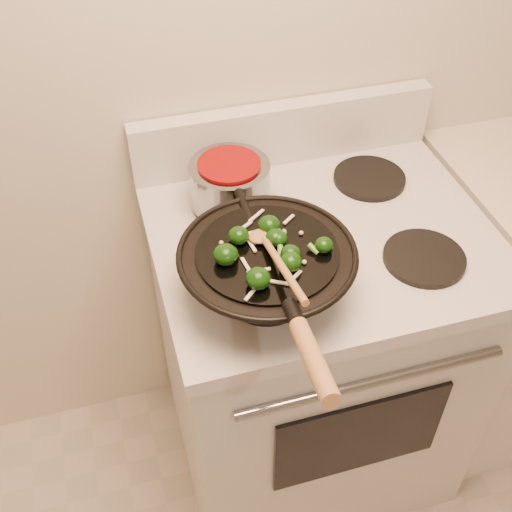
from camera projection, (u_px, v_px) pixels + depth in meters
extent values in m
plane|color=beige|center=(370.00, 1.00, 1.48)|extent=(3.50, 0.00, 3.50)
cube|color=silver|center=(310.00, 359.00, 1.81)|extent=(0.76, 0.64, 0.88)
cube|color=silver|center=(322.00, 238.00, 1.49)|extent=(0.78, 0.66, 0.04)
cube|color=silver|center=(284.00, 133.00, 1.63)|extent=(0.78, 0.05, 0.16)
cylinder|color=gray|center=(373.00, 382.00, 1.34)|extent=(0.60, 0.02, 0.02)
cube|color=black|center=(360.00, 438.00, 1.50)|extent=(0.42, 0.01, 0.28)
cylinder|color=black|center=(267.00, 291.00, 1.33)|extent=(0.18, 0.18, 0.01)
cylinder|color=black|center=(424.00, 258.00, 1.40)|extent=(0.18, 0.18, 0.01)
cylinder|color=black|center=(231.00, 203.00, 1.54)|extent=(0.18, 0.18, 0.01)
cylinder|color=black|center=(369.00, 178.00, 1.61)|extent=(0.18, 0.18, 0.01)
torus|color=black|center=(267.00, 253.00, 1.25)|extent=(0.36, 0.36, 0.01)
cylinder|color=black|center=(267.00, 252.00, 1.25)|extent=(0.28, 0.28, 0.01)
cylinder|color=black|center=(293.00, 314.00, 1.08)|extent=(0.03, 0.06, 0.04)
cylinder|color=#A26E3F|center=(314.00, 360.00, 0.97)|extent=(0.05, 0.19, 0.07)
ellipsoid|color=black|center=(229.00, 253.00, 1.22)|extent=(0.03, 0.03, 0.03)
cylinder|color=#528931|center=(235.00, 255.00, 1.23)|extent=(0.02, 0.01, 0.01)
ellipsoid|color=black|center=(278.00, 239.00, 1.25)|extent=(0.04, 0.04, 0.03)
ellipsoid|color=black|center=(258.00, 278.00, 1.17)|extent=(0.05, 0.05, 0.04)
ellipsoid|color=black|center=(239.00, 235.00, 1.26)|extent=(0.04, 0.04, 0.04)
cylinder|color=#528931|center=(245.00, 238.00, 1.27)|extent=(0.02, 0.01, 0.01)
ellipsoid|color=black|center=(290.00, 253.00, 1.22)|extent=(0.04, 0.04, 0.03)
ellipsoid|color=black|center=(291.00, 262.00, 1.20)|extent=(0.04, 0.04, 0.04)
ellipsoid|color=black|center=(324.00, 245.00, 1.24)|extent=(0.04, 0.04, 0.03)
cylinder|color=#528931|center=(329.00, 247.00, 1.25)|extent=(0.02, 0.02, 0.02)
ellipsoid|color=black|center=(275.00, 237.00, 1.25)|extent=(0.04, 0.04, 0.03)
ellipsoid|color=black|center=(225.00, 255.00, 1.21)|extent=(0.05, 0.05, 0.04)
ellipsoid|color=black|center=(269.00, 225.00, 1.28)|extent=(0.04, 0.04, 0.04)
cylinder|color=#528931|center=(275.00, 228.00, 1.29)|extent=(0.02, 0.02, 0.01)
cube|color=white|center=(245.00, 226.00, 1.30)|extent=(0.03, 0.03, 0.00)
cube|color=white|center=(283.00, 283.00, 1.18)|extent=(0.05, 0.03, 0.00)
cube|color=white|center=(259.00, 271.00, 1.20)|extent=(0.05, 0.01, 0.00)
cube|color=white|center=(289.00, 219.00, 1.31)|extent=(0.03, 0.03, 0.00)
cube|color=white|center=(246.00, 265.00, 1.22)|extent=(0.01, 0.04, 0.00)
cube|color=white|center=(251.00, 293.00, 1.16)|extent=(0.03, 0.03, 0.00)
cube|color=white|center=(251.00, 245.00, 1.26)|extent=(0.01, 0.05, 0.00)
cube|color=white|center=(248.00, 234.00, 1.28)|extent=(0.04, 0.01, 0.00)
cube|color=white|center=(295.00, 276.00, 1.19)|extent=(0.03, 0.03, 0.00)
cube|color=white|center=(256.00, 216.00, 1.32)|extent=(0.04, 0.03, 0.00)
cylinder|color=#549530|center=(225.00, 255.00, 1.23)|extent=(0.02, 0.02, 0.02)
cylinder|color=#549530|center=(234.00, 237.00, 1.26)|extent=(0.02, 0.01, 0.01)
cylinder|color=#549530|center=(277.00, 239.00, 1.26)|extent=(0.02, 0.03, 0.02)
cylinder|color=#549530|center=(313.00, 249.00, 1.24)|extent=(0.02, 0.03, 0.01)
cylinder|color=#549530|center=(293.00, 256.00, 1.23)|extent=(0.03, 0.02, 0.01)
cylinder|color=#549530|center=(264.00, 273.00, 1.19)|extent=(0.02, 0.02, 0.02)
cylinder|color=#549530|center=(275.00, 233.00, 1.28)|extent=(0.02, 0.02, 0.01)
cylinder|color=#549530|center=(280.00, 251.00, 1.24)|extent=(0.02, 0.02, 0.01)
cylinder|color=#549530|center=(284.00, 234.00, 1.27)|extent=(0.03, 0.01, 0.02)
sphere|color=beige|center=(301.00, 233.00, 1.28)|extent=(0.01, 0.01, 0.01)
sphere|color=beige|center=(304.00, 262.00, 1.22)|extent=(0.01, 0.01, 0.01)
sphere|color=beige|center=(255.00, 242.00, 1.26)|extent=(0.01, 0.01, 0.01)
sphere|color=beige|center=(221.00, 243.00, 1.26)|extent=(0.01, 0.01, 0.01)
sphere|color=beige|center=(265.00, 283.00, 1.18)|extent=(0.01, 0.01, 0.01)
ellipsoid|color=#A26E3F|center=(262.00, 236.00, 1.26)|extent=(0.06, 0.05, 0.02)
cylinder|color=#A26E3F|center=(282.00, 267.00, 1.17)|extent=(0.02, 0.24, 0.06)
cylinder|color=gray|center=(230.00, 184.00, 1.49)|extent=(0.19, 0.19, 0.10)
cylinder|color=#720505|center=(229.00, 164.00, 1.46)|extent=(0.15, 0.15, 0.01)
cylinder|color=black|center=(245.00, 208.00, 1.36)|extent=(0.02, 0.12, 0.02)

